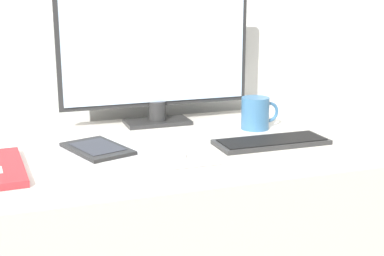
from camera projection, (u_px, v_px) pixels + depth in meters
monitor at (156, 54)px, 1.64m from camera, size 0.60×0.11×0.42m
keyboard at (271, 142)px, 1.46m from camera, size 0.31×0.12×0.01m
laptop at (106, 153)px, 1.35m from camera, size 0.36×0.24×0.02m
ereader at (97, 148)px, 1.33m from camera, size 0.17×0.22×0.01m
coffee_mug at (256, 113)px, 1.61m from camera, size 0.12×0.08×0.10m
pen at (201, 165)px, 1.27m from camera, size 0.14×0.01×0.01m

